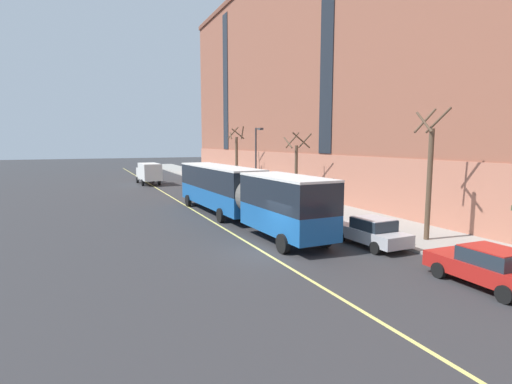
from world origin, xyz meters
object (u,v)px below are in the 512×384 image
at_px(city_bus, 238,191).
at_px(street_tree_far_downtown, 237,156).
at_px(street_lamp, 257,155).
at_px(parked_car_silver_1, 371,232).
at_px(street_tree_mid_block, 429,175).
at_px(parked_car_black_5, 255,196).
at_px(parked_car_navy_6, 227,187).
at_px(box_truck, 149,172).
at_px(parked_car_green_2, 208,182).
at_px(parked_car_navy_3, 306,211).
at_px(street_tree_far_uptown, 296,166).
at_px(parked_car_red_7, 488,267).

relative_size(city_bus, street_tree_far_downtown, 2.72).
bearing_deg(street_lamp, parked_car_silver_1, -95.46).
bearing_deg(parked_car_silver_1, street_tree_mid_block, -8.00).
distance_m(parked_car_black_5, parked_car_navy_6, 7.51).
bearing_deg(box_truck, parked_car_green_2, -52.04).
bearing_deg(parked_car_navy_3, parked_car_silver_1, -90.67).
height_order(city_bus, street_tree_far_uptown, street_tree_far_uptown).
distance_m(parked_car_navy_6, street_tree_far_uptown, 9.88).
bearing_deg(parked_car_black_5, parked_car_silver_1, -90.35).
relative_size(parked_car_silver_1, street_lamp, 0.67).
distance_m(city_bus, street_tree_far_uptown, 9.18).
relative_size(city_bus, parked_car_green_2, 4.19).
bearing_deg(parked_car_green_2, street_tree_far_downtown, -8.09).
bearing_deg(street_tree_far_downtown, street_lamp, -99.28).
xyz_separation_m(parked_car_navy_6, street_tree_mid_block, (3.40, -23.63, 2.93)).
height_order(parked_car_navy_3, parked_car_red_7, same).
bearing_deg(parked_car_navy_6, street_tree_mid_block, -81.81).
relative_size(parked_car_navy_6, box_truck, 0.65).
bearing_deg(street_tree_far_downtown, parked_car_navy_3, -98.60).
xyz_separation_m(city_bus, street_tree_far_downtown, (7.49, 19.94, 1.72)).
height_order(city_bus, box_truck, city_bus).
bearing_deg(street_tree_far_downtown, parked_car_green_2, 171.91).
xyz_separation_m(city_bus, parked_car_navy_6, (4.10, 14.05, -1.36)).
bearing_deg(parked_car_black_5, parked_car_navy_6, 90.32).
relative_size(parked_car_green_2, parked_car_red_7, 1.04).
distance_m(parked_car_red_7, street_tree_mid_block, 7.61).
bearing_deg(city_bus, parked_car_silver_1, -66.01).
height_order(parked_car_navy_6, street_tree_far_uptown, street_tree_far_uptown).
distance_m(parked_car_silver_1, street_lamp, 19.70).
height_order(parked_car_red_7, street_tree_far_uptown, street_tree_far_uptown).
xyz_separation_m(city_bus, parked_car_red_7, (4.13, -15.74, -1.36)).
distance_m(street_tree_far_uptown, street_lamp, 5.37).
bearing_deg(box_truck, parked_car_navy_6, -66.77).
relative_size(parked_car_red_7, street_tree_mid_block, 0.63).
height_order(parked_car_navy_3, parked_car_black_5, same).
xyz_separation_m(parked_car_navy_6, street_tree_far_uptown, (3.39, -8.90, 2.63)).
relative_size(parked_car_navy_6, street_tree_mid_block, 0.63).
height_order(parked_car_black_5, box_truck, box_truck).
distance_m(street_tree_far_uptown, street_tree_far_downtown, 14.80).
xyz_separation_m(parked_car_silver_1, parked_car_black_5, (0.10, 15.63, 0.00)).
xyz_separation_m(parked_car_navy_3, parked_car_red_7, (0.00, -13.50, -0.00)).
bearing_deg(street_lamp, street_tree_mid_block, -85.35).
distance_m(city_bus, street_tree_mid_block, 12.27).
height_order(parked_car_red_7, box_truck, box_truck).
height_order(box_truck, street_tree_far_uptown, street_tree_far_uptown).
xyz_separation_m(box_truck, street_lamp, (7.75, -17.74, 2.69)).
bearing_deg(street_lamp, street_tree_far_downtown, 80.72).
bearing_deg(street_tree_mid_block, parked_car_navy_6, 98.19).
bearing_deg(parked_car_navy_3, box_truck, 101.22).
distance_m(box_truck, street_tree_mid_block, 38.72).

